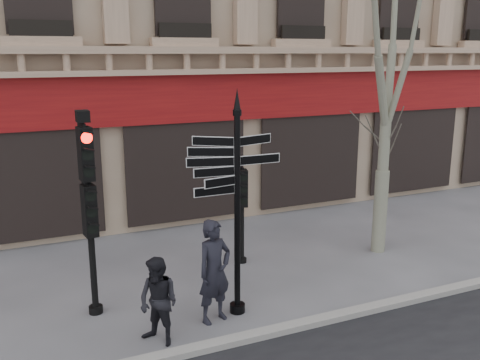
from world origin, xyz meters
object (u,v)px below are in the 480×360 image
object	(u,v)px
plane_tree	(392,19)
pedestrian_a	(214,271)
traffic_signal_secondary	(242,198)
fingerpost	(237,167)
pedestrian_b	(159,302)
traffic_signal_main	(88,189)

from	to	relation	value
plane_tree	pedestrian_a	bearing A→B (deg)	-161.91
traffic_signal_secondary	fingerpost	bearing A→B (deg)	-100.66
fingerpost	traffic_signal_secondary	size ratio (longest dim) A/B	1.89
traffic_signal_secondary	pedestrian_a	xyz separation A→B (m)	(-1.60, -2.32, -0.60)
plane_tree	pedestrian_b	xyz separation A→B (m)	(-6.13, -1.99, -4.76)
fingerpost	traffic_signal_main	size ratio (longest dim) A/B	1.10
traffic_signal_secondary	pedestrian_b	bearing A→B (deg)	-119.90
fingerpost	traffic_signal_secondary	distance (m)	2.77
plane_tree	traffic_signal_main	bearing A→B (deg)	-176.30
plane_tree	pedestrian_b	bearing A→B (deg)	-162.02
traffic_signal_main	pedestrian_b	size ratio (longest dim) A/B	2.51
plane_tree	fingerpost	bearing A→B (deg)	-161.40
fingerpost	plane_tree	world-z (taller)	plane_tree
pedestrian_a	traffic_signal_main	bearing A→B (deg)	131.59
fingerpost	pedestrian_b	size ratio (longest dim) A/B	2.76
fingerpost	plane_tree	bearing A→B (deg)	28.89
traffic_signal_secondary	plane_tree	distance (m)	5.26
traffic_signal_secondary	pedestrian_b	xyz separation A→B (m)	(-2.74, -2.68, -0.80)
pedestrian_a	pedestrian_b	size ratio (longest dim) A/B	1.26
traffic_signal_main	plane_tree	world-z (taller)	plane_tree
traffic_signal_main	traffic_signal_secondary	world-z (taller)	traffic_signal_main
traffic_signal_secondary	pedestrian_b	size ratio (longest dim) A/B	1.46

